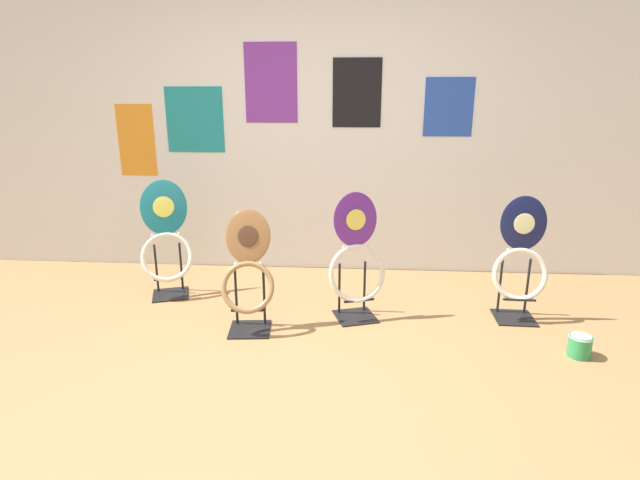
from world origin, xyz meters
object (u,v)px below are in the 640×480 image
toilet_seat_display_teal_sax (166,242)px  toilet_seat_display_woodgrain (248,276)px  toilet_seat_display_purple_note (356,263)px  paint_can (580,345)px  toilet_seat_display_navy_moon (520,262)px

toilet_seat_display_teal_sax → toilet_seat_display_woodgrain: bearing=-36.6°
toilet_seat_display_teal_sax → toilet_seat_display_purple_note: size_ratio=0.99×
toilet_seat_display_purple_note → paint_can: bearing=-18.5°
toilet_seat_display_navy_moon → toilet_seat_display_purple_note: (-1.16, -0.07, -0.01)m
toilet_seat_display_woodgrain → paint_can: bearing=-6.1°
toilet_seat_display_purple_note → toilet_seat_display_woodgrain: bearing=-162.1°
toilet_seat_display_woodgrain → toilet_seat_display_purple_note: toilet_seat_display_purple_note is taller
toilet_seat_display_teal_sax → toilet_seat_display_purple_note: toilet_seat_display_purple_note is taller
toilet_seat_display_woodgrain → toilet_seat_display_navy_moon: 1.92m
paint_can → toilet_seat_display_teal_sax: bearing=164.4°
toilet_seat_display_woodgrain → toilet_seat_display_teal_sax: size_ratio=0.90×
paint_can → toilet_seat_display_navy_moon: bearing=114.2°
toilet_seat_display_woodgrain → toilet_seat_display_purple_note: (0.73, 0.24, 0.03)m
toilet_seat_display_purple_note → paint_can: toilet_seat_display_purple_note is taller
toilet_seat_display_teal_sax → paint_can: (2.92, -0.82, -0.36)m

